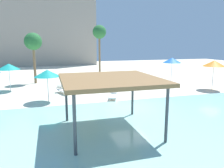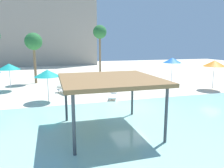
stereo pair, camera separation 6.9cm
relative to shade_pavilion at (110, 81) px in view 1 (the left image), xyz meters
The scene contains 12 objects.
ground_plane 5.26m from the shade_pavilion, 55.73° to the left, with size 80.00×80.00×0.00m, color beige.
lagoon_water 3.93m from the shade_pavilion, 29.76° to the right, with size 44.00×13.50×0.04m, color #99D1C6.
shade_pavilion is the anchor object (origin of this frame).
beach_umbrella_blue_1 15.54m from the shade_pavilion, 47.15° to the left, with size 2.09×2.09×2.85m.
beach_umbrella_teal_2 7.47m from the shade_pavilion, 113.78° to the left, with size 1.94×1.94×2.47m.
beach_umbrella_orange_3 14.21m from the shade_pavilion, 29.29° to the left, with size 2.12×2.12×2.84m.
beach_umbrella_teal_4 13.51m from the shade_pavilion, 118.62° to the left, with size 2.04×2.04×2.58m.
lounge_chair_1 7.00m from the shade_pavilion, 71.71° to the left, with size 1.28×1.98×0.74m.
lounge_chair_2 9.73m from the shade_pavilion, 100.75° to the left, with size 1.22×1.99×0.74m.
palm_tree_0 20.55m from the shade_pavilion, 78.25° to the left, with size 1.90×1.90×6.99m.
palm_tree_1 16.12m from the shade_pavilion, 105.94° to the left, with size 1.90×1.90×5.60m.
hotel_block_0 40.99m from the shade_pavilion, 95.81° to the left, with size 21.98×11.39×19.96m, color #9E9384.
Camera 1 is at (-5.41, -13.66, 4.37)m, focal length 34.15 mm.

